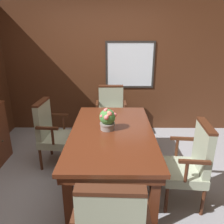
% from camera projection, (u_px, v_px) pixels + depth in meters
% --- Properties ---
extents(ground_plane, '(14.00, 14.00, 0.00)m').
position_uv_depth(ground_plane, '(99.00, 185.00, 2.89)').
color(ground_plane, '#93969E').
extents(wall_back, '(7.20, 0.08, 2.45)m').
position_uv_depth(wall_back, '(104.00, 70.00, 4.26)').
color(wall_back, '#4C2816').
rests_on(wall_back, ground_plane).
extents(dining_table, '(1.05, 1.85, 0.72)m').
position_uv_depth(dining_table, '(112.00, 137.00, 2.81)').
color(dining_table, '#562614').
rests_on(dining_table, ground_plane).
extents(chair_head_far, '(0.55, 0.46, 0.99)m').
position_uv_depth(chair_head_far, '(111.00, 111.00, 4.08)').
color(chair_head_far, '#472314').
rests_on(chair_head_far, ground_plane).
extents(chair_left_far, '(0.49, 0.57, 0.99)m').
position_uv_depth(chair_left_far, '(51.00, 131.00, 3.24)').
color(chair_left_far, '#472314').
rests_on(chair_left_far, ground_plane).
extents(chair_right_near, '(0.49, 0.57, 0.99)m').
position_uv_depth(chair_right_near, '(191.00, 162.00, 2.46)').
color(chair_right_near, '#472314').
rests_on(chair_right_near, ground_plane).
extents(potted_plant, '(0.22, 0.22, 0.29)m').
position_uv_depth(potted_plant, '(108.00, 119.00, 2.77)').
color(potted_plant, gray).
rests_on(potted_plant, dining_table).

